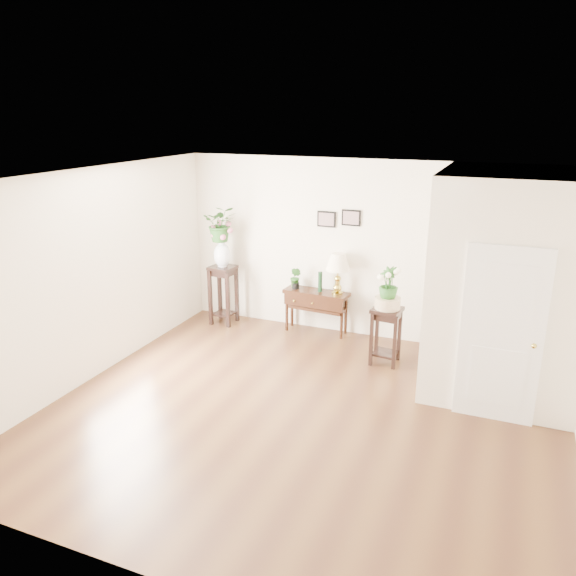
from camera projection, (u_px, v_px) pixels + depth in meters
The scene contains 20 objects.
floor at pixel (302, 415), 6.73m from camera, with size 6.00×5.50×0.02m, color #452919.
ceiling at pixel (305, 179), 5.88m from camera, with size 6.00×5.50×0.02m, color white.
wall_back at pixel (366, 251), 8.73m from camera, with size 6.00×0.02×2.80m, color #EEE5CE.
wall_front at pixel (163, 427), 3.88m from camera, with size 6.00×0.02×2.80m, color #EEE5CE.
wall_left at pixel (91, 276), 7.39m from camera, with size 0.02×5.50×2.80m, color #EEE5CE.
partition at pixel (508, 283), 7.11m from camera, with size 1.80×1.95×2.80m, color #EEE5CE.
door at pixel (501, 336), 6.34m from camera, with size 0.90×0.05×2.10m, color white.
art_print_left at pixel (326, 219), 8.81m from camera, with size 0.30×0.02×0.25m, color black.
art_print_right at pixel (351, 218), 8.65m from camera, with size 0.30×0.02×0.25m, color black.
wall_ornament at pixel (438, 225), 7.37m from camera, with size 0.51×0.51×0.07m, color tan.
console_table at pixel (316, 312), 9.14m from camera, with size 1.06×0.35×0.71m, color black.
table_lamp at pixel (338, 272), 8.80m from camera, with size 0.38×0.38×0.67m, color gold.
green_vase at pixel (320, 281), 8.95m from camera, with size 0.07×0.07×0.33m, color black.
potted_plant at pixel (296, 278), 9.11m from camera, with size 0.19×0.15×0.34m, color #22551C.
plant_stand_a at pixel (224, 295), 9.49m from camera, with size 0.39×0.39×1.00m, color black.
porcelain_vase at pixel (222, 253), 9.27m from camera, with size 0.27×0.27×0.48m, color white, non-canonical shape.
lily_arrangement at pixel (221, 225), 9.13m from camera, with size 0.54×0.47×0.60m, color #22551C.
plant_stand_b at pixel (386, 336), 8.00m from camera, with size 0.39×0.39×0.83m, color black.
ceramic_bowl at pixel (388, 303), 7.85m from camera, with size 0.36×0.36×0.16m, color beige.
narcissus at pixel (389, 284), 7.76m from camera, with size 0.27×0.27×0.48m, color #22551C.
Camera 1 is at (2.09, -5.58, 3.49)m, focal length 35.00 mm.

